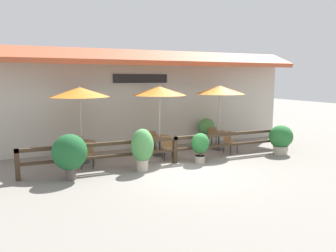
{
  "coord_description": "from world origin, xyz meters",
  "views": [
    {
      "loc": [
        -4.82,
        -9.32,
        3.0
      ],
      "look_at": [
        -0.1,
        1.46,
        1.29
      ],
      "focal_mm": 35.0,
      "sensor_mm": 36.0,
      "label": 1
    }
  ],
  "objects_px": {
    "dining_table_middle": "(160,140)",
    "chair_middle_wallside": "(151,140)",
    "patio_umbrella_middle": "(159,91)",
    "patio_umbrella_near": "(80,92)",
    "patio_umbrella_far": "(220,90)",
    "potted_plant_broad_leaf": "(70,153)",
    "potted_plant_tall_tropical": "(206,128)",
    "chair_near_wallside": "(77,145)",
    "dining_table_far": "(219,136)",
    "chair_near_streetside": "(87,153)",
    "chair_far_streetside": "(230,141)",
    "potted_plant_corner_fern": "(281,138)",
    "potted_plant_small_flowering": "(142,147)",
    "potted_plant_entrance_palm": "(200,145)",
    "dining_table_near": "(82,146)",
    "chair_far_wallside": "(211,135)",
    "chair_middle_streetside": "(168,146)"
  },
  "relations": [
    {
      "from": "potted_plant_tall_tropical",
      "to": "patio_umbrella_near",
      "type": "bearing_deg",
      "value": -169.1
    },
    {
      "from": "dining_table_far",
      "to": "potted_plant_corner_fern",
      "type": "height_order",
      "value": "potted_plant_corner_fern"
    },
    {
      "from": "potted_plant_small_flowering",
      "to": "potted_plant_broad_leaf",
      "type": "xyz_separation_m",
      "value": [
        -2.28,
        -0.04,
        0.04
      ]
    },
    {
      "from": "potted_plant_entrance_palm",
      "to": "potted_plant_tall_tropical",
      "type": "xyz_separation_m",
      "value": [
        1.93,
        2.86,
        0.1
      ]
    },
    {
      "from": "chair_middle_wallside",
      "to": "patio_umbrella_far",
      "type": "relative_size",
      "value": 0.32
    },
    {
      "from": "dining_table_far",
      "to": "potted_plant_tall_tropical",
      "type": "distance_m",
      "value": 1.22
    },
    {
      "from": "chair_middle_streetside",
      "to": "chair_far_wallside",
      "type": "relative_size",
      "value": 1.0
    },
    {
      "from": "dining_table_far",
      "to": "potted_plant_tall_tropical",
      "type": "bearing_deg",
      "value": 85.43
    },
    {
      "from": "dining_table_far",
      "to": "potted_plant_broad_leaf",
      "type": "relative_size",
      "value": 0.7
    },
    {
      "from": "dining_table_near",
      "to": "chair_far_streetside",
      "type": "distance_m",
      "value": 5.8
    },
    {
      "from": "chair_far_streetside",
      "to": "potted_plant_corner_fern",
      "type": "distance_m",
      "value": 2.02
    },
    {
      "from": "patio_umbrella_near",
      "to": "patio_umbrella_far",
      "type": "xyz_separation_m",
      "value": [
        5.69,
        -0.09,
        0.0
      ]
    },
    {
      "from": "patio_umbrella_near",
      "to": "chair_near_wallside",
      "type": "xyz_separation_m",
      "value": [
        -0.06,
        0.71,
        -2.03
      ]
    },
    {
      "from": "chair_near_streetside",
      "to": "potted_plant_tall_tropical",
      "type": "bearing_deg",
      "value": 32.5
    },
    {
      "from": "chair_middle_streetside",
      "to": "chair_far_streetside",
      "type": "xyz_separation_m",
      "value": [
        2.75,
        0.02,
        0.0
      ]
    },
    {
      "from": "potted_plant_entrance_palm",
      "to": "potted_plant_tall_tropical",
      "type": "bearing_deg",
      "value": 56.03
    },
    {
      "from": "dining_table_near",
      "to": "potted_plant_broad_leaf",
      "type": "height_order",
      "value": "potted_plant_broad_leaf"
    },
    {
      "from": "dining_table_middle",
      "to": "chair_middle_wallside",
      "type": "distance_m",
      "value": 0.77
    },
    {
      "from": "potted_plant_small_flowering",
      "to": "potted_plant_tall_tropical",
      "type": "bearing_deg",
      "value": 36.01
    },
    {
      "from": "patio_umbrella_middle",
      "to": "patio_umbrella_far",
      "type": "bearing_deg",
      "value": -0.53
    },
    {
      "from": "potted_plant_small_flowering",
      "to": "potted_plant_broad_leaf",
      "type": "distance_m",
      "value": 2.28
    },
    {
      "from": "chair_near_wallside",
      "to": "potted_plant_broad_leaf",
      "type": "height_order",
      "value": "potted_plant_broad_leaf"
    },
    {
      "from": "chair_middle_wallside",
      "to": "potted_plant_entrance_palm",
      "type": "relative_size",
      "value": 0.81
    },
    {
      "from": "chair_far_streetside",
      "to": "potted_plant_small_flowering",
      "type": "relative_size",
      "value": 0.63
    },
    {
      "from": "chair_near_streetside",
      "to": "potted_plant_corner_fern",
      "type": "bearing_deg",
      "value": 6.53
    },
    {
      "from": "chair_middle_streetside",
      "to": "potted_plant_small_flowering",
      "type": "height_order",
      "value": "potted_plant_small_flowering"
    },
    {
      "from": "potted_plant_entrance_palm",
      "to": "potted_plant_tall_tropical",
      "type": "distance_m",
      "value": 3.45
    },
    {
      "from": "dining_table_far",
      "to": "potted_plant_corner_fern",
      "type": "xyz_separation_m",
      "value": [
        1.82,
        -1.7,
        0.04
      ]
    },
    {
      "from": "patio_umbrella_middle",
      "to": "potted_plant_entrance_palm",
      "type": "distance_m",
      "value": 2.67
    },
    {
      "from": "patio_umbrella_middle",
      "to": "chair_near_streetside",
      "type": "bearing_deg",
      "value": -167.51
    },
    {
      "from": "dining_table_middle",
      "to": "chair_middle_wallside",
      "type": "xyz_separation_m",
      "value": [
        -0.08,
        0.76,
        -0.1
      ]
    },
    {
      "from": "chair_far_streetside",
      "to": "potted_plant_broad_leaf",
      "type": "bearing_deg",
      "value": 177.85
    },
    {
      "from": "patio_umbrella_middle",
      "to": "patio_umbrella_near",
      "type": "bearing_deg",
      "value": 178.77
    },
    {
      "from": "dining_table_near",
      "to": "potted_plant_broad_leaf",
      "type": "relative_size",
      "value": 0.7
    },
    {
      "from": "potted_plant_broad_leaf",
      "to": "patio_umbrella_middle",
      "type": "bearing_deg",
      "value": 27.41
    },
    {
      "from": "dining_table_middle",
      "to": "chair_middle_wallside",
      "type": "height_order",
      "value": "chair_middle_wallside"
    },
    {
      "from": "chair_middle_wallside",
      "to": "potted_plant_small_flowering",
      "type": "xyz_separation_m",
      "value": [
        -1.27,
        -2.6,
        0.29
      ]
    },
    {
      "from": "chair_middle_wallside",
      "to": "dining_table_far",
      "type": "relative_size",
      "value": 0.91
    },
    {
      "from": "patio_umbrella_near",
      "to": "potted_plant_corner_fern",
      "type": "xyz_separation_m",
      "value": [
        7.51,
        -1.79,
        -1.88
      ]
    },
    {
      "from": "patio_umbrella_middle",
      "to": "chair_middle_wallside",
      "type": "xyz_separation_m",
      "value": [
        -0.08,
        0.76,
        -2.03
      ]
    },
    {
      "from": "chair_far_streetside",
      "to": "potted_plant_entrance_palm",
      "type": "bearing_deg",
      "value": -165.79
    },
    {
      "from": "patio_umbrella_near",
      "to": "chair_middle_wallside",
      "type": "relative_size",
      "value": 3.12
    },
    {
      "from": "patio_umbrella_middle",
      "to": "dining_table_far",
      "type": "distance_m",
      "value": 3.32
    },
    {
      "from": "patio_umbrella_near",
      "to": "dining_table_far",
      "type": "relative_size",
      "value": 2.83
    },
    {
      "from": "patio_umbrella_middle",
      "to": "potted_plant_broad_leaf",
      "type": "distance_m",
      "value": 4.43
    },
    {
      "from": "patio_umbrella_near",
      "to": "chair_near_wallside",
      "type": "distance_m",
      "value": 2.15
    },
    {
      "from": "dining_table_middle",
      "to": "potted_plant_small_flowering",
      "type": "distance_m",
      "value": 2.3
    },
    {
      "from": "dining_table_near",
      "to": "chair_middle_streetside",
      "type": "xyz_separation_m",
      "value": [
        3.0,
        -0.83,
        -0.1
      ]
    },
    {
      "from": "dining_table_near",
      "to": "chair_far_wallside",
      "type": "xyz_separation_m",
      "value": [
        5.74,
        0.63,
        -0.1
      ]
    },
    {
      "from": "chair_far_streetside",
      "to": "chair_far_wallside",
      "type": "xyz_separation_m",
      "value": [
        -0.01,
        1.43,
        0.0
      ]
    }
  ]
}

